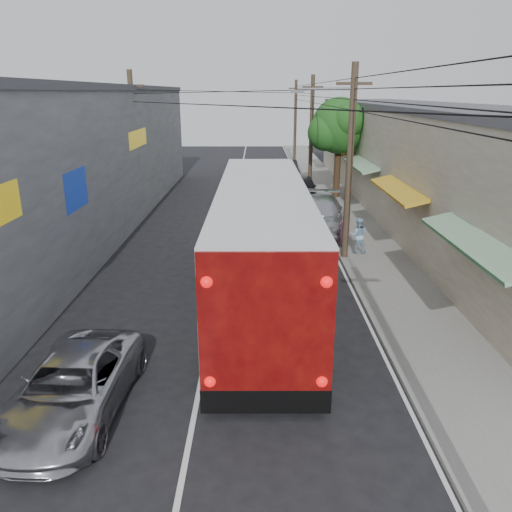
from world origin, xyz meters
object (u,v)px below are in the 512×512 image
Objects in this scene: pedestrian_far at (358,235)px; parked_car_mid at (303,187)px; pedestrian_near at (344,231)px; jeepney at (73,387)px; parked_suv at (319,216)px; coach_bus at (262,241)px; parked_car_far at (286,170)px.

parked_car_mid is at bearing -78.11° from pedestrian_far.
pedestrian_far is (0.45, -0.94, 0.04)m from pedestrian_near.
jeepney is 0.79× the size of parked_suv.
pedestrian_near is 0.95× the size of pedestrian_far.
jeepney is at bearing -102.88° from parked_car_mid.
coach_bus is 2.77× the size of parked_car_far.
coach_bus is 2.27× the size of parked_suv.
coach_bus is at bearing 74.62° from pedestrian_near.
pedestrian_near is (0.85, -11.54, 0.13)m from parked_car_mid.
parked_car_mid is (7.24, 23.91, 0.07)m from jeepney.
pedestrian_far is at bearing 48.13° from coach_bus.
pedestrian_near is 1.04m from pedestrian_far.
coach_bus is 9.26× the size of pedestrian_near.
parked_suv reaches higher than pedestrian_far.
parked_suv is (7.29, 15.19, 0.21)m from jeepney.
coach_bus reaches higher than parked_car_far.
jeepney is 3.23× the size of pedestrian_near.
coach_bus reaches higher than jeepney.
pedestrian_near is (1.60, -18.75, 0.04)m from parked_car_far.
pedestrian_far is at bearing -80.08° from parked_car_mid.
parked_suv reaches higher than pedestrian_near.
parked_suv is at bearing -55.81° from pedestrian_near.
parked_car_mid is (2.96, 17.25, -1.32)m from coach_bus.
parked_suv is 8.72m from parked_car_mid.
parked_car_mid is at bearing 75.60° from jeepney.
parked_car_far is at bearing 99.92° from parked_car_mid.
pedestrian_near is (8.09, 12.37, 0.20)m from jeepney.
coach_bus is at bearing 54.15° from pedestrian_far.
parked_car_mid is 7.26m from parked_car_far.
pedestrian_near reaches higher than parked_car_mid.
pedestrian_near is at bearing -87.96° from parked_car_far.
coach_bus is 17.55m from parked_car_mid.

